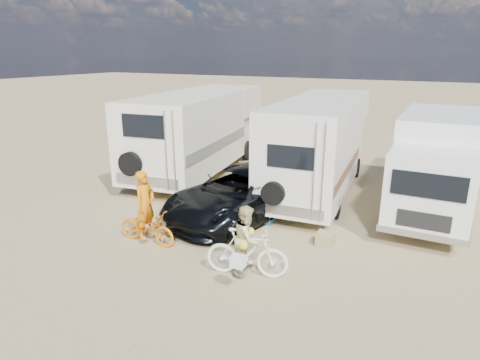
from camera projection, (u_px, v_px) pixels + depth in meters
The scene contains 11 objects.
ground at pixel (228, 289), 8.77m from camera, with size 140.00×140.00×0.00m, color tan.
rv_main at pixel (320, 146), 14.44m from camera, with size 2.33×7.76×3.29m, color white, non-canonical shape.
rv_left at pixel (199, 133), 16.89m from camera, with size 2.75×8.22×3.27m, color beige, non-canonical shape.
box_truck at pixel (435, 165), 12.61m from camera, with size 2.24×6.54×2.99m, color white, non-canonical shape.
dark_suv at pixel (241, 193), 12.44m from camera, with size 2.45×5.31×1.47m, color black.
bike_man at pixel (147, 227), 10.76m from camera, with size 0.59×1.69×0.89m, color orange.
bike_woman at pixel (247, 253), 9.14m from camera, with size 0.53×1.88×1.13m, color silver.
rider_man at pixel (146, 211), 10.63m from camera, with size 0.65×0.43×1.79m, color #CF6D0A.
rider_woman at pixel (247, 245), 9.08m from camera, with size 0.72×0.56×1.49m, color #CEC67E.
cooler at pixel (264, 216), 12.13m from camera, with size 0.52×0.38×0.42m, color #2A5A81.
crate at pixel (325, 239), 10.70m from camera, with size 0.43×0.43×0.34m, color #8B8051.
Camera 1 is at (3.73, -6.71, 4.84)m, focal length 30.83 mm.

